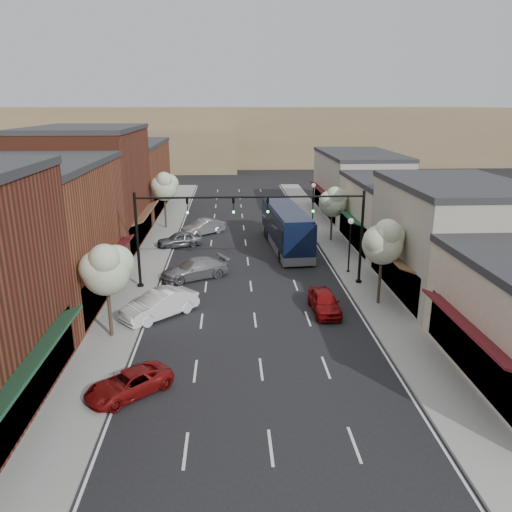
{
  "coord_description": "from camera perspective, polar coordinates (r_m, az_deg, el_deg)",
  "views": [
    {
      "loc": [
        -1.44,
        -26.32,
        12.82
      ],
      "look_at": [
        0.4,
        8.34,
        2.2
      ],
      "focal_mm": 35.0,
      "sensor_mm": 36.0,
      "label": 1
    }
  ],
  "objects": [
    {
      "name": "parked_car_d",
      "position": [
        47.01,
        -8.75,
        1.88
      ],
      "size": [
        4.46,
        2.92,
        1.41
      ],
      "primitive_type": "imported",
      "rotation": [
        0.0,
        0.0,
        -1.24
      ],
      "color": "#505157",
      "rests_on": "ground"
    },
    {
      "name": "sidewalk_right",
      "position": [
        47.62,
        9.01,
        1.28
      ],
      "size": [
        2.8,
        73.0,
        0.15
      ],
      "primitive_type": "cube",
      "color": "gray",
      "rests_on": "ground"
    },
    {
      "name": "lamp_post_far",
      "position": [
        55.96,
        6.57,
        6.8
      ],
      "size": [
        0.44,
        0.44,
        4.44
      ],
      "color": "black",
      "rests_on": "ground"
    },
    {
      "name": "sidewalk_left",
      "position": [
        47.11,
        -11.41,
        0.97
      ],
      "size": [
        2.8,
        73.0,
        0.15
      ],
      "primitive_type": "cube",
      "color": "gray",
      "rests_on": "ground"
    },
    {
      "name": "parked_car_a",
      "position": [
        24.24,
        -14.36,
        -13.96
      ],
      "size": [
        4.3,
        4.05,
        1.13
      ],
      "primitive_type": "imported",
      "rotation": [
        0.0,
        0.0,
        -0.87
      ],
      "color": "maroon",
      "rests_on": "ground"
    },
    {
      "name": "bldg_left_midnear",
      "position": [
        35.7,
        -23.95,
        2.31
      ],
      "size": [
        10.14,
        14.1,
        9.4
      ],
      "color": "brown",
      "rests_on": "ground"
    },
    {
      "name": "hill_near",
      "position": [
        107.31,
        -16.04,
        11.66
      ],
      "size": [
        50.0,
        20.0,
        8.0
      ],
      "primitive_type": "cube",
      "color": "#7A6647",
      "rests_on": "ground"
    },
    {
      "name": "signal_mast_right",
      "position": [
        35.98,
        8.38,
        3.66
      ],
      "size": [
        8.22,
        0.46,
        7.0
      ],
      "color": "black",
      "rests_on": "ground"
    },
    {
      "name": "bldg_left_midfar",
      "position": [
        48.62,
        -18.41,
        7.38
      ],
      "size": [
        10.14,
        14.1,
        10.9
      ],
      "color": "brown",
      "rests_on": "ground"
    },
    {
      "name": "lamp_post_near",
      "position": [
        39.21,
        10.71,
        2.21
      ],
      "size": [
        0.44,
        0.44,
        4.44
      ],
      "color": "black",
      "rests_on": "ground"
    },
    {
      "name": "parked_car_e",
      "position": [
        51.19,
        -6.08,
        3.29
      ],
      "size": [
        4.61,
        4.2,
        1.53
      ],
      "primitive_type": "imported",
      "rotation": [
        0.0,
        0.0,
        -0.88
      ],
      "color": "gray",
      "rests_on": "ground"
    },
    {
      "name": "tree_right_near",
      "position": [
        32.89,
        14.39,
        1.73
      ],
      "size": [
        2.85,
        2.65,
        5.95
      ],
      "color": "#47382B",
      "rests_on": "ground"
    },
    {
      "name": "curb_right",
      "position": [
        47.35,
        7.35,
        1.26
      ],
      "size": [
        0.25,
        73.0,
        0.17
      ],
      "primitive_type": "cube",
      "color": "gray",
      "rests_on": "ground"
    },
    {
      "name": "red_hatchback",
      "position": [
        32.29,
        7.82,
        -5.19
      ],
      "size": [
        1.79,
        4.19,
        1.41
      ],
      "primitive_type": "imported",
      "rotation": [
        0.0,
        0.0,
        0.03
      ],
      "color": "maroon",
      "rests_on": "ground"
    },
    {
      "name": "curb_left",
      "position": [
        46.93,
        -9.72,
        1.0
      ],
      "size": [
        0.25,
        73.0,
        0.17
      ],
      "primitive_type": "cube",
      "color": "gray",
      "rests_on": "ground"
    },
    {
      "name": "tree_left_near",
      "position": [
        28.46,
        -16.74,
        -1.32
      ],
      "size": [
        2.85,
        2.65,
        5.69
      ],
      "color": "#47382B",
      "rests_on": "ground"
    },
    {
      "name": "bldg_right_midnear",
      "position": [
        36.79,
        21.41,
        1.8
      ],
      "size": [
        9.14,
        12.1,
        7.9
      ],
      "color": "#AEA795",
      "rests_on": "ground"
    },
    {
      "name": "parked_car_c",
      "position": [
        38.34,
        -7.01,
        -1.46
      ],
      "size": [
        5.59,
        4.2,
        1.51
      ],
      "primitive_type": "imported",
      "rotation": [
        0.0,
        0.0,
        -1.11
      ],
      "color": "gray",
      "rests_on": "ground"
    },
    {
      "name": "ground",
      "position": [
        29.31,
        0.09,
        -8.93
      ],
      "size": [
        160.0,
        160.0,
        0.0
      ],
      "primitive_type": "plane",
      "color": "black",
      "rests_on": "ground"
    },
    {
      "name": "bldg_right_midfar",
      "position": [
        47.82,
        15.55,
        4.74
      ],
      "size": [
        9.14,
        12.1,
        6.4
      ],
      "color": "beige",
      "rests_on": "ground"
    },
    {
      "name": "bldg_left_far",
      "position": [
        64.2,
        -14.66,
        8.72
      ],
      "size": [
        10.14,
        18.1,
        8.4
      ],
      "color": "brown",
      "rests_on": "ground"
    },
    {
      "name": "tree_right_far",
      "position": [
        48.1,
        8.81,
        6.24
      ],
      "size": [
        2.85,
        2.65,
        5.43
      ],
      "color": "#47382B",
      "rests_on": "ground"
    },
    {
      "name": "hill_far",
      "position": [
        116.53,
        -2.39,
        13.65
      ],
      "size": [
        120.0,
        30.0,
        12.0
      ],
      "primitive_type": "cube",
      "color": "#7A6647",
      "rests_on": "ground"
    },
    {
      "name": "tree_left_far",
      "position": [
        53.34,
        -10.43,
        7.88
      ],
      "size": [
        2.85,
        2.65,
        6.13
      ],
      "color": "#47382B",
      "rests_on": "ground"
    },
    {
      "name": "coach_bus",
      "position": [
        45.88,
        3.45,
        3.31
      ],
      "size": [
        3.63,
        12.6,
        3.8
      ],
      "rotation": [
        0.0,
        0.0,
        0.07
      ],
      "color": "black",
      "rests_on": "ground"
    },
    {
      "name": "signal_mast_left",
      "position": [
        35.53,
        -9.73,
        3.42
      ],
      "size": [
        8.22,
        0.46,
        7.0
      ],
      "color": "black",
      "rests_on": "ground"
    },
    {
      "name": "parked_car_b",
      "position": [
        31.83,
        -10.97,
        -5.45
      ],
      "size": [
        4.88,
        4.69,
        1.66
      ],
      "primitive_type": "imported",
      "rotation": [
        0.0,
        0.0,
        -0.83
      ],
      "color": "silver",
      "rests_on": "ground"
    },
    {
      "name": "bldg_right_far",
      "position": [
        60.94,
        11.51,
        8.03
      ],
      "size": [
        9.14,
        16.1,
        7.4
      ],
      "color": "#AEA795",
      "rests_on": "ground"
    }
  ]
}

